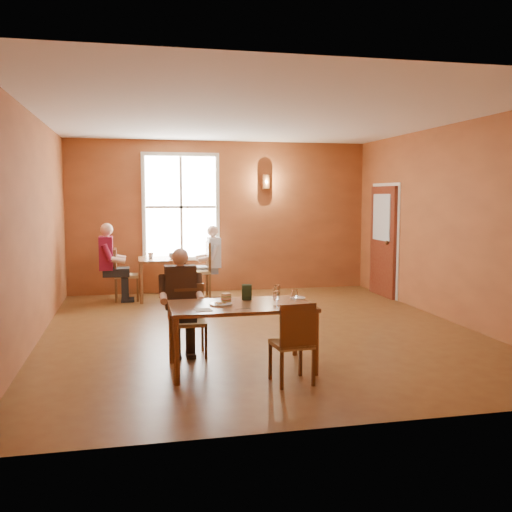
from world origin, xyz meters
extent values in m
cube|color=brown|center=(0.00, 0.00, 0.00)|extent=(6.00, 7.00, 0.01)
cube|color=brown|center=(0.00, 3.50, 1.50)|extent=(6.00, 0.04, 3.00)
cube|color=brown|center=(0.00, -3.50, 1.50)|extent=(6.00, 0.04, 3.00)
cube|color=brown|center=(-3.00, 0.00, 1.50)|extent=(0.04, 7.00, 3.00)
cube|color=brown|center=(3.00, 0.00, 1.50)|extent=(0.04, 7.00, 3.00)
cube|color=white|center=(0.00, 0.00, 3.00)|extent=(6.00, 7.00, 0.04)
cube|color=white|center=(-0.80, 3.45, 1.70)|extent=(1.36, 0.10, 1.96)
cube|color=maroon|center=(2.94, 2.30, 1.05)|extent=(0.12, 1.04, 2.10)
cylinder|color=brown|center=(0.90, 3.40, 2.20)|extent=(0.16, 0.16, 0.28)
cylinder|color=white|center=(-0.82, -1.74, 0.75)|extent=(0.27, 0.27, 0.03)
cube|color=#DBB060|center=(-0.75, -1.68, 0.78)|extent=(0.11, 0.10, 0.10)
cube|color=#24432D|center=(-0.48, -1.53, 0.82)|extent=(0.12, 0.08, 0.18)
cube|color=silver|center=(-0.62, -2.02, 0.73)|extent=(0.18, 0.04, 0.00)
cube|color=silver|center=(-1.04, -1.99, 0.73)|extent=(0.18, 0.18, 0.01)
cylinder|color=silver|center=(0.11, -1.55, 0.74)|extent=(0.23, 0.23, 0.01)
cube|color=black|center=(-0.08, -2.07, 0.74)|extent=(0.12, 0.11, 0.01)
imported|color=white|center=(-1.04, 2.75, 0.81)|extent=(0.15, 0.15, 0.10)
imported|color=white|center=(-1.42, 2.91, 0.81)|extent=(0.14, 0.14, 0.10)
camera|label=1|loc=(-1.74, -7.83, 1.92)|focal=40.00mm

